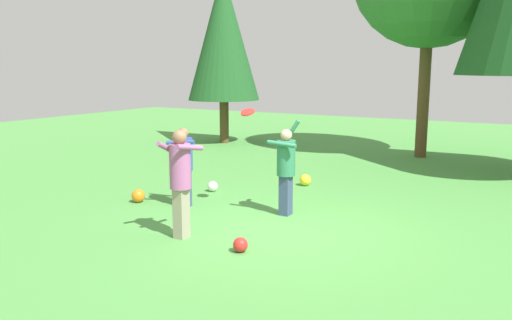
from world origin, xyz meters
TOP-DOWN VIEW (x-y plane):
  - ground_plane at (0.00, 0.00)m, footprint 40.00×40.00m
  - person_thrower at (-0.31, 0.84)m, footprint 0.56×0.50m
  - person_catcher at (-2.29, 0.37)m, footprint 0.66×0.63m
  - person_bystander at (-1.17, -1.17)m, footprint 0.50×0.61m
  - frisbee at (-1.11, 0.80)m, footprint 0.28×0.26m
  - ball_orange at (-3.32, 0.16)m, footprint 0.27×0.27m
  - ball_yellow at (-1.00, 3.23)m, footprint 0.27×0.27m
  - ball_white at (-2.54, 1.69)m, footprint 0.23×0.23m
  - ball_red at (0.00, -1.27)m, footprint 0.22×0.22m
  - tree_far_left at (-6.46, 8.14)m, footprint 2.54×2.54m

SIDE VIEW (x-z plane):
  - ground_plane at x=0.00m, z-range 0.00..0.00m
  - ball_red at x=0.00m, z-range 0.00..0.22m
  - ball_white at x=-2.54m, z-range 0.00..0.23m
  - ball_yellow at x=-1.00m, z-range 0.00..0.27m
  - ball_orange at x=-3.32m, z-range 0.00..0.27m
  - person_catcher at x=-2.29m, z-range 0.14..1.71m
  - person_thrower at x=-0.31m, z-range 0.07..1.84m
  - person_bystander at x=-1.17m, z-range 0.17..1.92m
  - frisbee at x=-1.11m, z-range 1.82..1.95m
  - tree_far_left at x=-6.46m, z-range 0.75..6.81m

